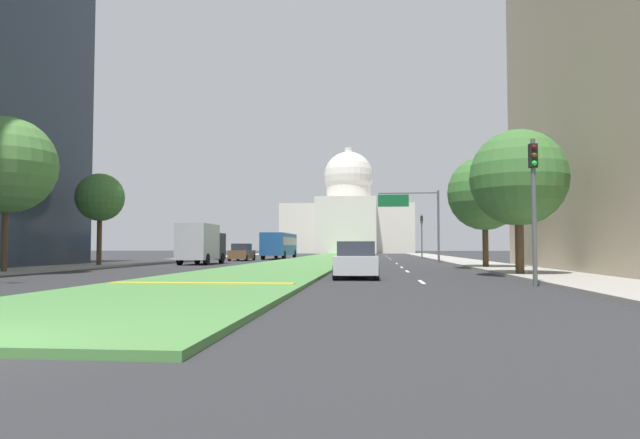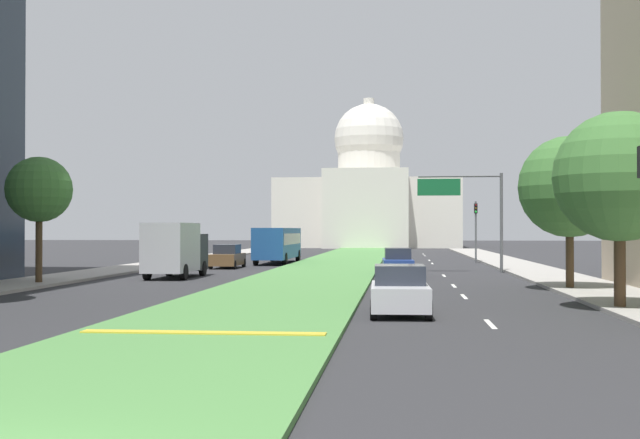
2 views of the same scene
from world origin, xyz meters
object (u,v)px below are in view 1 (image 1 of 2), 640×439
at_px(capitol_building, 348,219).
at_px(sedan_distant, 242,253).
at_px(traffic_light_near_right, 534,192).
at_px(city_bus, 279,244).
at_px(overhead_guide_sign, 415,211).
at_px(street_tree_right_near, 518,178).
at_px(sedan_midblock, 363,254).
at_px(sedan_lead_stopped, 356,261).
at_px(traffic_light_far_right, 422,231).
at_px(street_tree_left_mid, 100,198).
at_px(street_tree_left_near, 7,165).
at_px(street_tree_right_mid, 485,193).
at_px(box_truck_delivery, 201,243).

distance_m(capitol_building, sedan_distant, 74.87).
distance_m(traffic_light_near_right, city_bus, 47.39).
relative_size(overhead_guide_sign, sedan_distant, 1.39).
relative_size(street_tree_right_near, sedan_midblock, 1.57).
xyz_separation_m(street_tree_right_near, sedan_lead_stopped, (-7.62, -2.04, -3.88)).
height_order(overhead_guide_sign, sedan_distant, overhead_guide_sign).
xyz_separation_m(traffic_light_far_right, street_tree_left_mid, (-24.63, -29.41, 1.51)).
height_order(street_tree_left_near, sedan_midblock, street_tree_left_near).
height_order(capitol_building, sedan_distant, capitol_building).
bearing_deg(capitol_building, street_tree_right_mid, -82.18).
bearing_deg(street_tree_right_near, capitol_building, 97.02).
xyz_separation_m(traffic_light_far_right, street_tree_left_near, (-24.35, -39.92, 2.28)).
bearing_deg(sedan_midblock, city_bus, 119.66).
bearing_deg(street_tree_left_mid, overhead_guide_sign, 31.44).
distance_m(sedan_midblock, box_truck_delivery, 13.28).
xyz_separation_m(street_tree_right_mid, sedan_midblock, (-7.94, 10.61, -4.00)).
distance_m(street_tree_right_mid, box_truck_delivery, 22.43).
height_order(street_tree_right_mid, sedan_lead_stopped, street_tree_right_mid).
height_order(capitol_building, overhead_guide_sign, capitol_building).
relative_size(overhead_guide_sign, street_tree_left_near, 0.80).
height_order(traffic_light_near_right, overhead_guide_sign, overhead_guide_sign).
xyz_separation_m(sedan_lead_stopped, city_bus, (-10.13, 39.44, 1.00)).
bearing_deg(city_bus, street_tree_right_mid, -57.50).
bearing_deg(street_tree_right_near, city_bus, 115.39).
bearing_deg(traffic_light_far_right, street_tree_right_near, -88.23).
bearing_deg(box_truck_delivery, street_tree_left_near, -106.08).
height_order(traffic_light_near_right, sedan_distant, traffic_light_near_right).
bearing_deg(overhead_guide_sign, capitol_building, 96.94).
distance_m(traffic_light_far_right, street_tree_left_near, 46.81).
bearing_deg(sedan_midblock, street_tree_right_near, -68.68).
distance_m(traffic_light_far_right, city_bus, 16.75).
bearing_deg(street_tree_left_near, box_truck_delivery, 73.92).
relative_size(capitol_building, street_tree_left_mid, 4.43).
height_order(capitol_building, sedan_lead_stopped, capitol_building).
bearing_deg(traffic_light_near_right, street_tree_right_mid, 84.95).
distance_m(overhead_guide_sign, street_tree_left_near, 33.22).
bearing_deg(sedan_distant, box_truck_delivery, -92.34).
bearing_deg(street_tree_left_near, traffic_light_near_right, -15.53).
height_order(street_tree_left_mid, city_bus, street_tree_left_mid).
distance_m(overhead_guide_sign, sedan_lead_stopped, 26.93).
distance_m(street_tree_left_near, sedan_midblock, 27.25).
distance_m(traffic_light_near_right, overhead_guide_sign, 31.29).
distance_m(capitol_building, sedan_lead_stopped, 105.45).
height_order(capitol_building, street_tree_left_near, capitol_building).
relative_size(street_tree_left_near, box_truck_delivery, 1.26).
bearing_deg(street_tree_right_mid, traffic_light_far_right, 92.69).
height_order(traffic_light_near_right, sedan_midblock, traffic_light_near_right).
relative_size(capitol_building, sedan_distant, 6.17).
xyz_separation_m(street_tree_left_near, sedan_lead_stopped, (17.96, -1.82, -4.82)).
bearing_deg(traffic_light_near_right, street_tree_right_near, 80.04).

